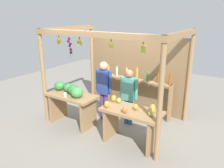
# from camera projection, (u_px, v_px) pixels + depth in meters

# --- Properties ---
(ground_plane) EXTENTS (12.00, 12.00, 0.00)m
(ground_plane) POSITION_uv_depth(u_px,v_px,m) (116.00, 120.00, 5.90)
(ground_plane) COLOR gray
(ground_plane) RESTS_ON ground
(market_stall) EXTENTS (3.20, 2.10, 2.40)m
(market_stall) POSITION_uv_depth(u_px,v_px,m) (125.00, 66.00, 5.84)
(market_stall) COLOR #99754C
(market_stall) RESTS_ON ground
(fruit_counter_left) EXTENTS (1.33, 0.64, 1.07)m
(fruit_counter_left) POSITION_uv_depth(u_px,v_px,m) (71.00, 97.00, 5.54)
(fruit_counter_left) COLOR #99754C
(fruit_counter_left) RESTS_ON ground
(fruit_counter_right) EXTENTS (1.29, 0.64, 0.96)m
(fruit_counter_right) POSITION_uv_depth(u_px,v_px,m) (131.00, 118.00, 4.68)
(fruit_counter_right) COLOR #99754C
(fruit_counter_right) RESTS_ON ground
(bottle_shelf_unit) EXTENTS (2.05, 0.22, 1.35)m
(bottle_shelf_unit) POSITION_uv_depth(u_px,v_px,m) (136.00, 86.00, 6.14)
(bottle_shelf_unit) COLOR #99754C
(bottle_shelf_unit) RESTS_ON ground
(vendor_man) EXTENTS (0.48, 0.22, 1.59)m
(vendor_man) POSITION_uv_depth(u_px,v_px,m) (104.00, 86.00, 5.68)
(vendor_man) COLOR #533979
(vendor_man) RESTS_ON ground
(vendor_woman) EXTENTS (0.48, 0.20, 1.45)m
(vendor_woman) POSITION_uv_depth(u_px,v_px,m) (129.00, 93.00, 5.45)
(vendor_woman) COLOR #35567E
(vendor_woman) RESTS_ON ground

